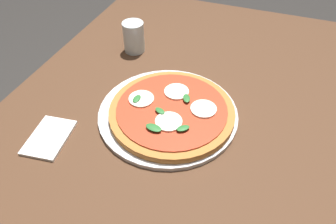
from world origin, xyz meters
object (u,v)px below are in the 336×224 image
Objects in this scene: dining_table at (172,148)px; serving_tray at (168,113)px; glass_cup at (134,37)px; pizza at (172,111)px; napkin at (49,137)px.

serving_tray is (-0.03, -0.02, 0.10)m from dining_table.
serving_tray is at bearing 40.01° from glass_cup.
dining_table is at bearing 39.47° from glass_cup.
napkin is (0.18, -0.26, -0.02)m from pizza.
napkin is at bearing -55.91° from pizza.
dining_table is at bearing 20.83° from pizza.
glass_cup is at bearing -140.53° from dining_table.
glass_cup is at bearing 175.98° from napkin.
glass_cup is (-0.29, -0.24, 0.14)m from dining_table.
dining_table is 0.12m from pizza.
napkin is 0.44m from glass_cup.
pizza is (0.01, 0.01, 0.02)m from serving_tray.
glass_cup is (-0.44, 0.03, 0.05)m from napkin.
serving_tray is at bearing -114.91° from pizza.
pizza is 0.35m from glass_cup.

